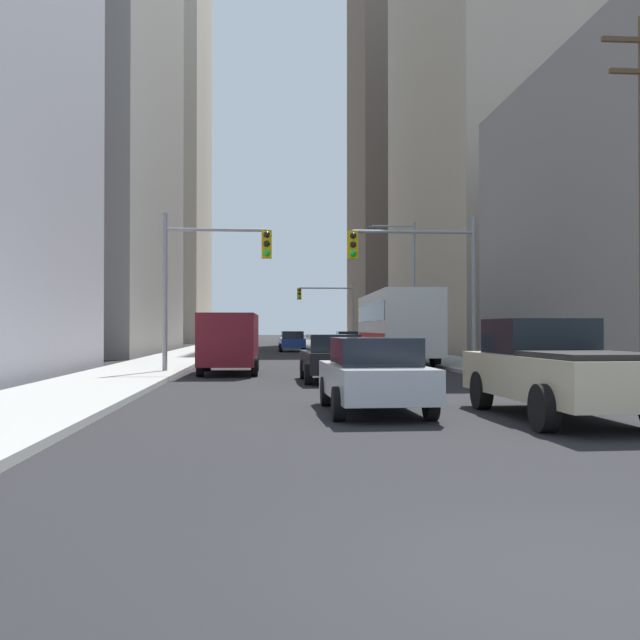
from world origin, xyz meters
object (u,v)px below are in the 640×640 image
object	(u,v)px
sedan_white	(238,348)
sedan_blue	(292,341)
cargo_van_maroon	(230,340)
sedan_silver	(374,375)
traffic_signal_far_right	(328,302)
pickup_truck_beige	(556,369)
traffic_signal_near_left	(212,266)
traffic_signal_near_right	(418,266)
sedan_black	(333,358)
city_bus	(396,324)
sedan_red	(348,342)

from	to	relation	value
sedan_white	sedan_blue	xyz separation A→B (m)	(3.35, 18.47, 0.00)
sedan_white	cargo_van_maroon	bearing A→B (deg)	-90.05
sedan_silver	sedan_white	world-z (taller)	same
cargo_van_maroon	traffic_signal_far_right	bearing A→B (deg)	79.47
pickup_truck_beige	sedan_white	xyz separation A→B (m)	(-6.84, 22.38, -0.16)
traffic_signal_near_left	traffic_signal_near_right	xyz separation A→B (m)	(7.81, 0.00, 0.04)
sedan_black	traffic_signal_near_left	bearing A→B (deg)	135.78
city_bus	traffic_signal_near_right	size ratio (longest dim) A/B	1.93
traffic_signal_far_right	sedan_black	bearing A→B (deg)	-94.82
traffic_signal_far_right	sedan_blue	bearing A→B (deg)	-108.06
pickup_truck_beige	sedan_white	distance (m)	23.40
pickup_truck_beige	sedan_white	bearing A→B (deg)	107.00
traffic_signal_near_right	traffic_signal_far_right	size ratio (longest dim) A/B	1.00
traffic_signal_near_right	traffic_signal_far_right	xyz separation A→B (m)	(-0.10, 38.41, 0.01)
sedan_black	sedan_white	bearing A→B (deg)	105.53
traffic_signal_near_right	sedan_blue	bearing A→B (deg)	98.04
sedan_black	traffic_signal_near_left	size ratio (longest dim) A/B	0.71
traffic_signal_near_left	sedan_red	bearing A→B (deg)	71.18
sedan_red	sedan_black	bearing A→B (deg)	-97.68
sedan_red	traffic_signal_near_right	bearing A→B (deg)	-89.86
sedan_blue	sedan_white	bearing A→B (deg)	-100.27
pickup_truck_beige	sedan_white	world-z (taller)	pickup_truck_beige
sedan_black	pickup_truck_beige	bearing A→B (deg)	-71.16
sedan_white	sedan_black	bearing A→B (deg)	-74.47
sedan_white	sedan_red	size ratio (longest dim) A/B	1.00
sedan_white	traffic_signal_far_right	bearing A→B (deg)	76.69
sedan_silver	sedan_white	distance (m)	21.51
city_bus	pickup_truck_beige	xyz separation A→B (m)	(-0.79, -21.28, -1.00)
cargo_van_maroon	traffic_signal_near_right	world-z (taller)	traffic_signal_near_right
city_bus	sedan_white	distance (m)	7.79
traffic_signal_near_right	sedan_black	bearing A→B (deg)	-132.31
sedan_white	sedan_red	xyz separation A→B (m)	(7.11, 14.24, 0.00)
sedan_silver	traffic_signal_near_right	xyz separation A→B (m)	(3.63, 12.68, 3.33)
sedan_silver	sedan_red	size ratio (longest dim) A/B	1.01
city_bus	traffic_signal_near_left	bearing A→B (deg)	-138.07
sedan_black	traffic_signal_far_right	bearing A→B (deg)	85.18
cargo_van_maroon	sedan_silver	xyz separation A→B (m)	(3.54, -13.05, -0.52)
sedan_red	traffic_signal_near_left	world-z (taller)	traffic_signal_near_left
sedan_white	traffic_signal_near_right	world-z (taller)	traffic_signal_near_right
sedan_black	traffic_signal_far_right	xyz separation A→B (m)	(3.58, 42.44, 3.33)
sedan_silver	sedan_blue	size ratio (longest dim) A/B	1.00
cargo_van_maroon	sedan_black	distance (m)	5.64
sedan_black	traffic_signal_near_left	distance (m)	6.65
pickup_truck_beige	sedan_black	world-z (taller)	pickup_truck_beige
city_bus	traffic_signal_far_right	distance (m)	31.05
sedan_black	traffic_signal_near_left	xyz separation A→B (m)	(-4.14, 4.03, 3.28)
sedan_silver	traffic_signal_near_right	size ratio (longest dim) A/B	0.71
city_bus	pickup_truck_beige	bearing A→B (deg)	-92.12
city_bus	traffic_signal_far_right	world-z (taller)	traffic_signal_far_right
cargo_van_maroon	traffic_signal_near_right	size ratio (longest dim) A/B	0.88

